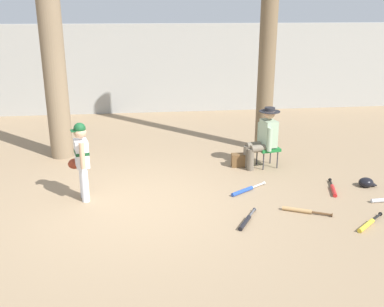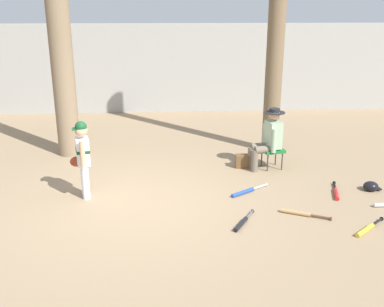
{
  "view_description": "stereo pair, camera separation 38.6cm",
  "coord_description": "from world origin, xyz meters",
  "px_view_note": "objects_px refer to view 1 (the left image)",
  "views": [
    {
      "loc": [
        0.08,
        -6.49,
        3.02
      ],
      "look_at": [
        0.92,
        0.29,
        0.75
      ],
      "focal_mm": 41.23,
      "sensor_mm": 36.0,
      "label": 1
    },
    {
      "loc": [
        0.46,
        -6.52,
        3.02
      ],
      "look_at": [
        0.92,
        0.29,
        0.75
      ],
      "focal_mm": 41.23,
      "sensor_mm": 36.0,
      "label": 2
    }
  ],
  "objects_px": {
    "bat_red_barrel": "(333,189)",
    "bat_wood_tan": "(301,210)",
    "bat_black_composite": "(246,221)",
    "batting_helmet_black": "(366,183)",
    "folding_stool": "(268,149)",
    "tree_near_player": "(51,37)",
    "tree_behind_spectator": "(269,28)",
    "seated_spectator": "(264,136)",
    "handbag_beside_stool": "(240,160)",
    "young_ballplayer": "(81,156)",
    "bat_blue_youth": "(245,190)",
    "bat_yellow_trainer": "(368,224)"
  },
  "relations": [
    {
      "from": "folding_stool",
      "to": "seated_spectator",
      "type": "xyz_separation_m",
      "value": [
        -0.1,
        -0.02,
        0.28
      ]
    },
    {
      "from": "bat_red_barrel",
      "to": "folding_stool",
      "type": "bearing_deg",
      "value": 120.26
    },
    {
      "from": "young_ballplayer",
      "to": "handbag_beside_stool",
      "type": "distance_m",
      "value": 3.22
    },
    {
      "from": "tree_behind_spectator",
      "to": "bat_wood_tan",
      "type": "xyz_separation_m",
      "value": [
        -0.29,
        -3.23,
        -2.59
      ]
    },
    {
      "from": "seated_spectator",
      "to": "bat_blue_youth",
      "type": "relative_size",
      "value": 1.68
    },
    {
      "from": "handbag_beside_stool",
      "to": "bat_black_composite",
      "type": "distance_m",
      "value": 2.45
    },
    {
      "from": "handbag_beside_stool",
      "to": "tree_behind_spectator",
      "type": "bearing_deg",
      "value": 54.69
    },
    {
      "from": "batting_helmet_black",
      "to": "seated_spectator",
      "type": "bearing_deg",
      "value": 142.01
    },
    {
      "from": "tree_near_player",
      "to": "handbag_beside_stool",
      "type": "xyz_separation_m",
      "value": [
        3.61,
        -1.09,
        -2.33
      ]
    },
    {
      "from": "bat_wood_tan",
      "to": "handbag_beside_stool",
      "type": "bearing_deg",
      "value": 102.25
    },
    {
      "from": "young_ballplayer",
      "to": "seated_spectator",
      "type": "xyz_separation_m",
      "value": [
        3.34,
        1.14,
        -0.1
      ]
    },
    {
      "from": "tree_near_player",
      "to": "bat_wood_tan",
      "type": "distance_m",
      "value": 5.75
    },
    {
      "from": "tree_near_player",
      "to": "batting_helmet_black",
      "type": "xyz_separation_m",
      "value": [
        5.59,
        -2.39,
        -2.39
      ]
    },
    {
      "from": "young_ballplayer",
      "to": "handbag_beside_stool",
      "type": "bearing_deg",
      "value": 22.82
    },
    {
      "from": "bat_black_composite",
      "to": "batting_helmet_black",
      "type": "relative_size",
      "value": 2.09
    },
    {
      "from": "handbag_beside_stool",
      "to": "bat_black_composite",
      "type": "relative_size",
      "value": 0.53
    },
    {
      "from": "bat_black_composite",
      "to": "batting_helmet_black",
      "type": "height_order",
      "value": "batting_helmet_black"
    },
    {
      "from": "tree_near_player",
      "to": "handbag_beside_stool",
      "type": "distance_m",
      "value": 4.44
    },
    {
      "from": "tree_behind_spectator",
      "to": "handbag_beside_stool",
      "type": "height_order",
      "value": "tree_behind_spectator"
    },
    {
      "from": "bat_blue_youth",
      "to": "bat_black_composite",
      "type": "height_order",
      "value": "same"
    },
    {
      "from": "tree_behind_spectator",
      "to": "bat_red_barrel",
      "type": "distance_m",
      "value": 3.64
    },
    {
      "from": "tree_behind_spectator",
      "to": "bat_wood_tan",
      "type": "height_order",
      "value": "tree_behind_spectator"
    },
    {
      "from": "tree_behind_spectator",
      "to": "seated_spectator",
      "type": "distance_m",
      "value": 2.32
    },
    {
      "from": "tree_near_player",
      "to": "batting_helmet_black",
      "type": "distance_m",
      "value": 6.54
    },
    {
      "from": "tree_near_player",
      "to": "bat_red_barrel",
      "type": "relative_size",
      "value": 7.72
    },
    {
      "from": "bat_red_barrel",
      "to": "bat_wood_tan",
      "type": "height_order",
      "value": "same"
    },
    {
      "from": "handbag_beside_stool",
      "to": "bat_red_barrel",
      "type": "bearing_deg",
      "value": -47.18
    },
    {
      "from": "folding_stool",
      "to": "batting_helmet_black",
      "type": "xyz_separation_m",
      "value": [
        1.45,
        -1.23,
        -0.29
      ]
    },
    {
      "from": "folding_stool",
      "to": "seated_spectator",
      "type": "bearing_deg",
      "value": -170.04
    },
    {
      "from": "bat_red_barrel",
      "to": "handbag_beside_stool",
      "type": "bearing_deg",
      "value": 132.82
    },
    {
      "from": "bat_black_composite",
      "to": "handbag_beside_stool",
      "type": "bearing_deg",
      "value": 79.11
    },
    {
      "from": "folding_stool",
      "to": "bat_wood_tan",
      "type": "relative_size",
      "value": 0.65
    },
    {
      "from": "handbag_beside_stool",
      "to": "bat_yellow_trainer",
      "type": "bearing_deg",
      "value": -64.88
    },
    {
      "from": "bat_red_barrel",
      "to": "bat_wood_tan",
      "type": "distance_m",
      "value": 1.12
    },
    {
      "from": "bat_blue_youth",
      "to": "bat_black_composite",
      "type": "bearing_deg",
      "value": -102.8
    },
    {
      "from": "handbag_beside_stool",
      "to": "bat_yellow_trainer",
      "type": "relative_size",
      "value": 0.55
    },
    {
      "from": "bat_red_barrel",
      "to": "bat_black_composite",
      "type": "bearing_deg",
      "value": -151.15
    },
    {
      "from": "bat_black_composite",
      "to": "batting_helmet_black",
      "type": "distance_m",
      "value": 2.68
    },
    {
      "from": "tree_behind_spectator",
      "to": "young_ballplayer",
      "type": "bearing_deg",
      "value": -147.93
    },
    {
      "from": "folding_stool",
      "to": "tree_near_player",
      "type": "bearing_deg",
      "value": 164.3
    },
    {
      "from": "bat_red_barrel",
      "to": "batting_helmet_black",
      "type": "xyz_separation_m",
      "value": [
        0.66,
        0.13,
        0.04
      ]
    },
    {
      "from": "handbag_beside_stool",
      "to": "bat_wood_tan",
      "type": "distance_m",
      "value": 2.21
    },
    {
      "from": "tree_near_player",
      "to": "young_ballplayer",
      "type": "bearing_deg",
      "value": -73.19
    },
    {
      "from": "seated_spectator",
      "to": "batting_helmet_black",
      "type": "xyz_separation_m",
      "value": [
        1.55,
        -1.21,
        -0.56
      ]
    },
    {
      "from": "bat_wood_tan",
      "to": "young_ballplayer",
      "type": "bearing_deg",
      "value": 164.6
    },
    {
      "from": "young_ballplayer",
      "to": "folding_stool",
      "type": "relative_size",
      "value": 2.82
    },
    {
      "from": "folding_stool",
      "to": "batting_helmet_black",
      "type": "height_order",
      "value": "folding_stool"
    },
    {
      "from": "bat_blue_youth",
      "to": "batting_helmet_black",
      "type": "height_order",
      "value": "batting_helmet_black"
    },
    {
      "from": "bat_yellow_trainer",
      "to": "young_ballplayer",
      "type": "bearing_deg",
      "value": 160.43
    },
    {
      "from": "folding_stool",
      "to": "bat_red_barrel",
      "type": "height_order",
      "value": "folding_stool"
    }
  ]
}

